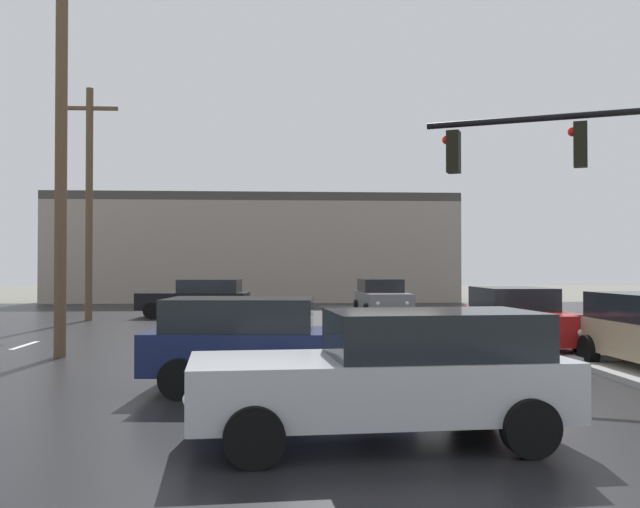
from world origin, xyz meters
TOP-DOWN VIEW (x-y plane):
  - ground_plane at (0.00, 0.00)m, footprint 120.00×120.00m
  - road_asphalt at (0.00, 0.00)m, footprint 44.00×44.00m
  - lane_markings at (1.20, -1.38)m, footprint 36.15×36.15m
  - traffic_signal_mast at (4.08, -5.22)m, footprint 5.63×2.74m
  - strip_building_background at (-4.60, 25.32)m, footprint 24.25×8.00m
  - sedan_black at (-6.53, 10.29)m, footprint 4.66×2.36m
  - sedan_red at (2.83, -1.97)m, footprint 2.08×4.56m
  - sedan_navy at (-3.38, -7.29)m, footprint 4.64×2.30m
  - sedan_silver at (-1.85, -10.96)m, footprint 4.64×2.30m
  - sedan_grey at (1.21, 10.37)m, footprint 2.09×4.57m
  - utility_pole_mid at (-8.32, -2.52)m, footprint 2.20×0.28m
  - utility_pole_far at (-10.65, 8.90)m, footprint 2.20×0.28m

SIDE VIEW (x-z plane):
  - ground_plane at x=0.00m, z-range 0.00..0.00m
  - road_asphalt at x=0.00m, z-range 0.00..0.02m
  - lane_markings at x=1.20m, z-range 0.02..0.03m
  - sedan_black at x=-6.53m, z-range 0.06..1.64m
  - sedan_red at x=2.83m, z-range 0.06..1.64m
  - sedan_navy at x=-3.38m, z-range 0.06..1.64m
  - sedan_silver at x=-1.85m, z-range 0.06..1.64m
  - sedan_grey at x=1.21m, z-range 0.06..1.64m
  - strip_building_background at x=-4.60m, z-range 0.00..6.46m
  - traffic_signal_mast at x=4.08m, z-range 1.15..6.77m
  - utility_pole_far at x=-10.65m, z-range 0.21..9.41m
  - utility_pole_mid at x=-8.32m, z-range 0.22..10.67m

